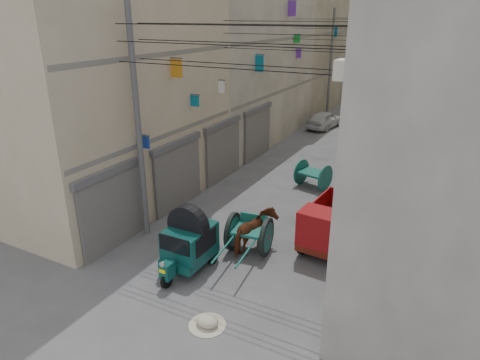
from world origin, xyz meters
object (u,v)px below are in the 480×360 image
Objects in this scene: auto_rickshaw at (189,241)px; horse at (255,232)px; tonga_cart at (249,233)px; distant_car_green at (391,92)px; mini_truck at (328,228)px; second_cart at (313,174)px; feed_sack at (207,321)px; distant_car_grey at (416,103)px; distant_car_white at (325,120)px.

horse is at bearing 53.52° from auto_rickshaw.
tonga_cart is 31.78m from distant_car_green.
mini_truck is 5.73m from second_cart.
distant_car_grey is at bearing 87.70° from feed_sack.
distant_car_grey is at bearing -108.78° from distant_car_white.
distant_car_grey is (1.98, 27.26, -0.11)m from tonga_cart.
second_cart reaches higher than distant_car_green.
second_cart is 0.43× the size of distant_car_green.
second_cart is at bearing 94.01° from feed_sack.
mini_truck is 2.47m from horse.
mini_truck is 0.92× the size of distant_car_grey.
mini_truck is at bearing 41.70° from auto_rickshaw.
tonga_cart is 1.74× the size of horse.
tonga_cart is 17.86m from distant_car_white.
distant_car_green is at bearing -90.33° from distant_car_white.
distant_car_white is at bearing 118.60° from second_cart.
auto_rickshaw reaches higher than feed_sack.
distant_car_green is at bearing 99.70° from mini_truck.
second_cart is 20.79m from distant_car_grey.
feed_sack is 0.16× the size of distant_car_green.
tonga_cart is 1.86× the size of second_cart.
distant_car_white is (-2.94, 17.61, -0.07)m from tonga_cart.
auto_rickshaw is 0.78× the size of tonga_cart.
second_cart is 2.63× the size of feed_sack.
distant_car_white reaches higher than distant_car_grey.
distant_car_green is at bearing 89.39° from auto_rickshaw.
mini_truck is at bearing 76.66° from distant_car_green.
distant_car_white is (-2.94, 11.05, -0.04)m from second_cart.
tonga_cart is 27.34m from distant_car_grey.
distant_car_green is (-0.81, 25.21, -0.10)m from second_cart.
horse is at bearing 72.61° from distant_car_green.
horse is 27.26m from distant_car_grey.
horse is at bearing -81.55° from distant_car_grey.
horse is at bearing 108.32° from distant_car_white.
tonga_cart reaches higher than distant_car_white.
second_cart is at bearing -83.22° from distant_car_grey.
mini_truck reaches higher than auto_rickshaw.
distant_car_white is (-3.67, 21.47, 0.45)m from feed_sack.
distant_car_white reaches higher than second_cart.
second_cart reaches higher than distant_car_grey.
second_cart is at bearing 117.55° from mini_truck.
horse reaches higher than distant_car_grey.
tonga_cart is 3.96m from feed_sack.
auto_rickshaw is at bearing -134.50° from mini_truck.
distant_car_grey is at bearing 102.58° from distant_car_green.
feed_sack is 0.36× the size of horse.
distant_car_grey is 0.91× the size of distant_car_green.
mini_truck is 5.45m from feed_sack.
auto_rickshaw is at bearing 103.36° from distant_car_white.
auto_rickshaw reaches higher than distant_car_grey.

